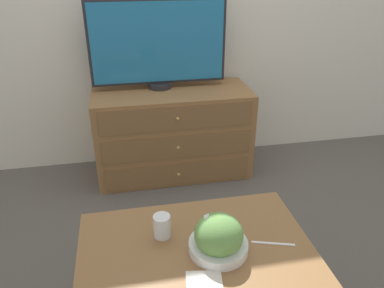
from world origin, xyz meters
The scene contains 8 objects.
ground_plane centered at (0.00, 0.00, 0.00)m, with size 12.00×12.00×0.00m, color #56514C.
dresser centered at (-0.11, -0.27, 0.33)m, with size 1.16×0.51×0.67m.
tv centered at (-0.19, -0.17, 0.99)m, with size 0.98×0.17×0.63m.
coffee_table centered at (-0.23, -1.73, 0.43)m, with size 0.95×0.65×0.50m.
takeout_bowl centered at (-0.14, -1.75, 0.56)m, with size 0.24×0.24×0.16m.
drink_cup centered at (-0.35, -1.62, 0.54)m, with size 0.07×0.07×0.10m.
napkin centered at (-0.24, -1.91, 0.50)m, with size 0.15×0.15×0.00m.
knife centered at (0.09, -1.76, 0.50)m, with size 0.17×0.06×0.01m.
Camera 1 is at (-0.47, -2.85, 1.55)m, focal length 35.00 mm.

